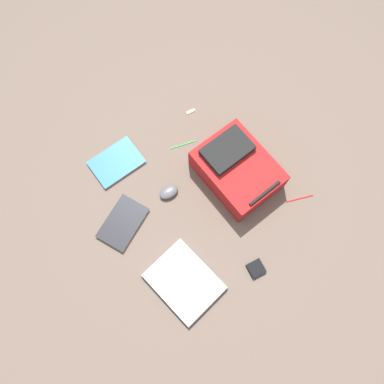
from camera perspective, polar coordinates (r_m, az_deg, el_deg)
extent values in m
plane|color=brown|center=(1.99, 0.40, 0.38)|extent=(3.88, 3.88, 0.00)
cube|color=maroon|center=(1.96, 6.84, 3.30)|extent=(0.47, 0.39, 0.15)
cube|color=black|center=(1.90, 5.33, 6.35)|extent=(0.21, 0.27, 0.03)
cylinder|color=black|center=(1.85, 10.91, -0.15)|extent=(0.05, 0.19, 0.02)
cube|color=#929296|center=(1.89, -1.17, -13.35)|extent=(0.40, 0.35, 0.02)
cube|color=#B7B7BC|center=(1.87, -1.18, -13.31)|extent=(0.39, 0.35, 0.01)
cube|color=silver|center=(1.96, -10.41, -4.47)|extent=(0.27, 0.30, 0.02)
cube|color=black|center=(1.95, -10.46, -4.40)|extent=(0.28, 0.30, 0.00)
cube|color=silver|center=(2.07, -11.30, 4.39)|extent=(0.22, 0.28, 0.01)
cube|color=#1E5999|center=(2.07, -11.34, 4.48)|extent=(0.23, 0.29, 0.00)
ellipsoid|color=#4C4C51|center=(1.97, -3.52, -0.05)|extent=(0.07, 0.11, 0.04)
cylinder|color=red|center=(2.05, 15.91, -0.94)|extent=(0.04, 0.15, 0.01)
cylinder|color=#198C33|center=(2.08, -1.38, 7.14)|extent=(0.03, 0.15, 0.01)
cube|color=black|center=(1.92, 9.62, -11.27)|extent=(0.08, 0.08, 0.02)
cube|color=#B21919|center=(2.17, -0.21, 12.06)|extent=(0.02, 0.05, 0.01)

